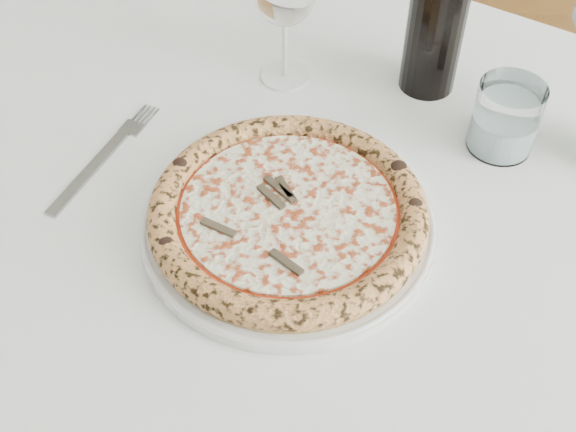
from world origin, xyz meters
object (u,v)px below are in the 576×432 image
pizza (288,212)px  tumbler (505,121)px  dining_table (324,221)px  plate (288,223)px  chair_far (474,8)px

pizza → tumbler: tumbler is taller
dining_table → pizza: size_ratio=5.32×
tumbler → pizza: bearing=-125.5°
plate → pizza: (-0.00, 0.00, 0.02)m
plate → dining_table: bearing=90.0°
plate → tumbler: size_ratio=3.65×
plate → pizza: bearing=148.0°
chair_far → pizza: size_ratio=3.19×
dining_table → chair_far: chair_far is taller
dining_table → pizza: (-0.00, -0.10, 0.11)m
pizza → tumbler: (0.16, 0.23, 0.01)m
chair_far → tumbler: 0.72m
dining_table → chair_far: (-0.02, 0.78, -0.14)m
dining_table → chair_far: 0.79m
tumbler → chair_far: bearing=105.5°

